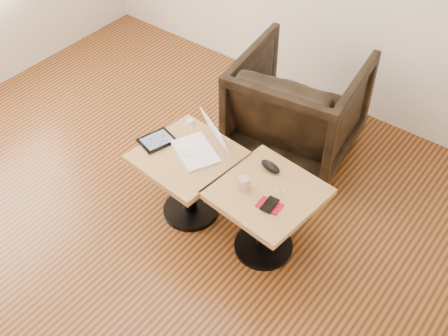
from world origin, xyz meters
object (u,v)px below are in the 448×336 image
Objects in this scene: side_table_left at (188,170)px; laptop at (202,145)px; armchair at (298,106)px; side_table_right at (266,206)px; striped_cup at (244,184)px.

laptop reaches higher than side_table_left.
armchair is (0.20, 1.00, -0.00)m from side_table_left.
side_table_right is 1.03m from armchair.
armchair is at bearing 107.63° from laptop.
side_table_right is at bearing 9.62° from side_table_left.
armchair is (0.15, 0.92, -0.18)m from laptop.
side_table_left is at bearing -93.51° from laptop.
laptop is at bearing 64.91° from side_table_left.
side_table_left is 0.99× the size of side_table_right.
armchair is (-0.26, 1.03, -0.17)m from striped_cup.
armchair reaches higher than side_table_right.
side_table_right is 0.22m from striped_cup.
side_table_left is 1.02m from armchair.
laptop is 0.95m from armchair.
side_table_left is 0.58m from side_table_right.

